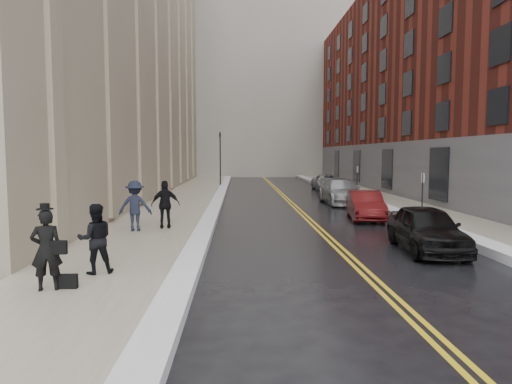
{
  "coord_description": "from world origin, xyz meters",
  "views": [
    {
      "loc": [
        -0.84,
        -13.31,
        3.14
      ],
      "look_at": [
        -0.15,
        5.08,
        1.6
      ],
      "focal_mm": 32.0,
      "sensor_mm": 36.0,
      "label": 1
    }
  ],
  "objects": [
    {
      "name": "snow_ridge_right",
      "position": [
        7.15,
        16.0,
        0.15
      ],
      "size": [
        0.85,
        60.8,
        0.3
      ],
      "primitive_type": "cube",
      "color": "white",
      "rests_on": "ground"
    },
    {
      "name": "sidewalk_left",
      "position": [
        -4.5,
        16.0,
        0.07
      ],
      "size": [
        4.0,
        64.0,
        0.15
      ],
      "primitive_type": "cube",
      "color": "gray",
      "rests_on": "ground"
    },
    {
      "name": "sidewalk_right",
      "position": [
        9.0,
        16.0,
        0.07
      ],
      "size": [
        3.0,
        64.0,
        0.15
      ],
      "primitive_type": "cube",
      "color": "gray",
      "rests_on": "ground"
    },
    {
      "name": "building_right",
      "position": [
        17.5,
        23.0,
        9.0
      ],
      "size": [
        14.0,
        50.0,
        18.0
      ],
      "primitive_type": "cube",
      "color": "maroon",
      "rests_on": "ground"
    },
    {
      "name": "car_maroon",
      "position": [
        5.2,
        8.14,
        0.68
      ],
      "size": [
        1.95,
        4.29,
        1.36
      ],
      "primitive_type": "imported",
      "rotation": [
        0.0,
        0.0,
        -0.12
      ],
      "color": "#490D0D",
      "rests_on": "ground"
    },
    {
      "name": "lane_stripe_a",
      "position": [
        2.38,
        16.0,
        0.0
      ],
      "size": [
        0.12,
        64.0,
        0.01
      ],
      "primitive_type": "cube",
      "color": "gold",
      "rests_on": "ground"
    },
    {
      "name": "tower_far_right",
      "position": [
        14.0,
        66.0,
        22.0
      ],
      "size": [
        22.0,
        18.0,
        44.0
      ],
      "primitive_type": "cube",
      "color": "slate",
      "rests_on": "ground"
    },
    {
      "name": "tower_far_left",
      "position": [
        -12.0,
        72.0,
        30.0
      ],
      "size": [
        22.0,
        18.0,
        60.0
      ],
      "primitive_type": "cube",
      "color": "slate",
      "rests_on": "ground"
    },
    {
      "name": "traffic_signal",
      "position": [
        -2.6,
        30.0,
        3.08
      ],
      "size": [
        0.18,
        0.15,
        5.2
      ],
      "color": "black",
      "rests_on": "ground"
    },
    {
      "name": "car_silver_near",
      "position": [
        5.57,
        15.05,
        0.78
      ],
      "size": [
        2.34,
        5.43,
        1.56
      ],
      "primitive_type": "imported",
      "rotation": [
        0.0,
        0.0,
        0.03
      ],
      "color": "#929499",
      "rests_on": "ground"
    },
    {
      "name": "pedestrian_main",
      "position": [
        -5.06,
        -3.31,
        1.05
      ],
      "size": [
        0.74,
        0.59,
        1.79
      ],
      "primitive_type": "imported",
      "rotation": [
        0.0,
        0.0,
        3.41
      ],
      "color": "black",
      "rests_on": "sidewalk_left"
    },
    {
      "name": "snow_ridge_left",
      "position": [
        -2.2,
        16.0,
        0.13
      ],
      "size": [
        0.7,
        60.8,
        0.26
      ],
      "primitive_type": "cube",
      "color": "white",
      "rests_on": "ground"
    },
    {
      "name": "parking_sign_near",
      "position": [
        7.9,
        8.0,
        1.36
      ],
      "size": [
        0.06,
        0.35,
        2.23
      ],
      "color": "black",
      "rests_on": "ground"
    },
    {
      "name": "lane_stripe_b",
      "position": [
        2.62,
        16.0,
        0.0
      ],
      "size": [
        0.12,
        64.0,
        0.01
      ],
      "primitive_type": "cube",
      "color": "gold",
      "rests_on": "ground"
    },
    {
      "name": "ground",
      "position": [
        0.0,
        0.0,
        0.0
      ],
      "size": [
        160.0,
        160.0,
        0.0
      ],
      "primitive_type": "plane",
      "color": "black",
      "rests_on": "ground"
    },
    {
      "name": "car_silver_far",
      "position": [
        6.8,
        25.78,
        0.68
      ],
      "size": [
        2.43,
        4.96,
        1.36
      ],
      "primitive_type": "imported",
      "rotation": [
        0.0,
        0.0,
        -0.04
      ],
      "color": "#9A9CA2",
      "rests_on": "ground"
    },
    {
      "name": "pedestrian_c",
      "position": [
        -3.8,
        5.04,
        1.11
      ],
      "size": [
        1.19,
        0.66,
        1.92
      ],
      "primitive_type": "imported",
      "rotation": [
        0.0,
        0.0,
        3.32
      ],
      "color": "black",
      "rests_on": "sidewalk_left"
    },
    {
      "name": "pedestrian_b",
      "position": [
        -4.87,
        4.42,
        1.13
      ],
      "size": [
        1.29,
        0.77,
        1.96
      ],
      "primitive_type": "imported",
      "rotation": [
        0.0,
        0.0,
        3.18
      ],
      "color": "black",
      "rests_on": "sidewalk_left"
    },
    {
      "name": "parking_sign_far",
      "position": [
        7.9,
        20.0,
        1.36
      ],
      "size": [
        0.06,
        0.35,
        2.23
      ],
      "color": "black",
      "rests_on": "ground"
    },
    {
      "name": "car_black",
      "position": [
        5.2,
        1.0,
        0.74
      ],
      "size": [
        2.08,
        4.47,
        1.48
      ],
      "primitive_type": "imported",
      "rotation": [
        0.0,
        0.0,
        -0.08
      ],
      "color": "black",
      "rests_on": "ground"
    },
    {
      "name": "pedestrian_a",
      "position": [
        -4.43,
        -1.93,
        1.03
      ],
      "size": [
        1.04,
        0.93,
        1.76
      ],
      "primitive_type": "imported",
      "rotation": [
        0.0,
        0.0,
        3.51
      ],
      "color": "black",
      "rests_on": "sidewalk_left"
    }
  ]
}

